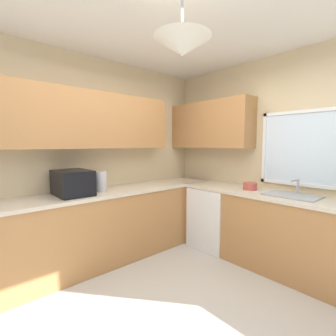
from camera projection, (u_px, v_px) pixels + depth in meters
name	position (u px, v px, depth m)	size (l,w,h in m)	color
ground_plane	(181.00, 324.00, 2.04)	(8.10, 8.10, 0.00)	#B7B2A8
room_shell	(166.00, 113.00, 2.79)	(3.67, 3.80, 2.71)	beige
counter_run_left	(100.00, 227.00, 3.08)	(0.65, 3.41, 0.91)	#AD7542
counter_run_back	(287.00, 234.00, 2.84)	(2.76, 0.65, 0.91)	#AD7542
dishwasher	(215.00, 217.00, 3.58)	(0.60, 0.60, 0.87)	white
microwave	(73.00, 183.00, 2.81)	(0.48, 0.36, 0.29)	black
kettle	(101.00, 182.00, 3.03)	(0.13, 0.13, 0.25)	#B7B7BC
sink_assembly	(292.00, 195.00, 2.77)	(0.56, 0.40, 0.19)	#9EA0A5
bowl	(250.00, 186.00, 3.16)	(0.18, 0.18, 0.09)	#B74C42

